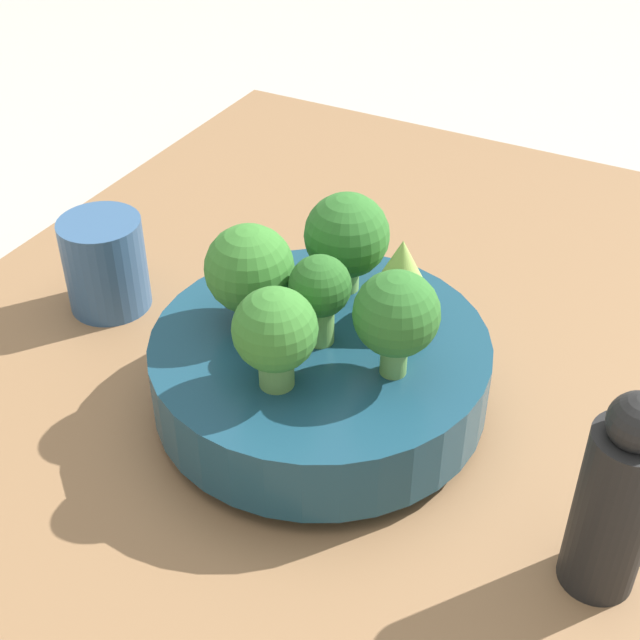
% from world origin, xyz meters
% --- Properties ---
extents(ground_plane, '(6.00, 6.00, 0.00)m').
position_xyz_m(ground_plane, '(0.00, 0.00, 0.00)').
color(ground_plane, '#ADA89E').
extents(table, '(1.17, 0.83, 0.04)m').
position_xyz_m(table, '(0.00, 0.00, 0.02)').
color(table, olive).
rests_on(table, ground_plane).
extents(bowl, '(0.27, 0.27, 0.07)m').
position_xyz_m(bowl, '(-0.02, -0.01, 0.08)').
color(bowl, navy).
rests_on(bowl, table).
extents(broccoli_floret_front, '(0.07, 0.07, 0.09)m').
position_xyz_m(broccoli_floret_front, '(-0.02, -0.07, 0.16)').
color(broccoli_floret_front, '#7AB256').
rests_on(broccoli_floret_front, bowl).
extents(broccoli_floret_right, '(0.06, 0.06, 0.08)m').
position_xyz_m(broccoli_floret_right, '(0.04, -0.01, 0.16)').
color(broccoli_floret_right, '#609347').
rests_on(broccoli_floret_right, bowl).
extents(broccoli_floret_center, '(0.05, 0.05, 0.08)m').
position_xyz_m(broccoli_floret_center, '(-0.02, -0.01, 0.16)').
color(broccoli_floret_center, '#6BA34C').
rests_on(broccoli_floret_center, bowl).
extents(broccoli_floret_back, '(0.06, 0.06, 0.09)m').
position_xyz_m(broccoli_floret_back, '(-0.02, 0.06, 0.17)').
color(broccoli_floret_back, '#609347').
rests_on(broccoli_floret_back, bowl).
extents(romanesco_piece_far, '(0.05, 0.05, 0.08)m').
position_xyz_m(romanesco_piece_far, '(-0.08, 0.03, 0.16)').
color(romanesco_piece_far, '#6BA34C').
rests_on(romanesco_piece_far, bowl).
extents(broccoli_floret_left, '(0.07, 0.07, 0.09)m').
position_xyz_m(broccoli_floret_left, '(-0.10, -0.02, 0.17)').
color(broccoli_floret_left, '#7AB256').
rests_on(broccoli_floret_left, bowl).
extents(cup, '(0.08, 0.08, 0.09)m').
position_xyz_m(cup, '(-0.06, -0.26, 0.09)').
color(cup, '#33567F').
rests_on(cup, table).
extents(pepper_mill, '(0.05, 0.05, 0.16)m').
position_xyz_m(pepper_mill, '(0.04, 0.23, 0.12)').
color(pepper_mill, black).
rests_on(pepper_mill, table).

